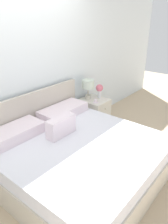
{
  "coord_description": "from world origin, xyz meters",
  "views": [
    {
      "loc": [
        -1.74,
        -2.47,
        1.98
      ],
      "look_at": [
        0.63,
        -0.52,
        0.59
      ],
      "focal_mm": 35.0,
      "sensor_mm": 36.0,
      "label": 1
    }
  ],
  "objects_px": {
    "table_lamp": "(88,85)",
    "flower_vase": "(100,89)",
    "bed": "(75,156)",
    "teacup": "(96,101)",
    "nightstand": "(94,113)"
  },
  "relations": [
    {
      "from": "nightstand",
      "to": "teacup",
      "type": "distance_m",
      "value": 0.33
    },
    {
      "from": "bed",
      "to": "nightstand",
      "type": "relative_size",
      "value": 3.53
    },
    {
      "from": "nightstand",
      "to": "table_lamp",
      "type": "relative_size",
      "value": 1.52
    },
    {
      "from": "bed",
      "to": "table_lamp",
      "type": "xyz_separation_m",
      "value": [
        1.21,
        0.74,
        0.52
      ]
    },
    {
      "from": "bed",
      "to": "nightstand",
      "type": "distance_m",
      "value": 1.41
    },
    {
      "from": "bed",
      "to": "table_lamp",
      "type": "distance_m",
      "value": 1.51
    },
    {
      "from": "bed",
      "to": "table_lamp",
      "type": "relative_size",
      "value": 5.35
    },
    {
      "from": "table_lamp",
      "to": "flower_vase",
      "type": "height_order",
      "value": "table_lamp"
    },
    {
      "from": "nightstand",
      "to": "teacup",
      "type": "bearing_deg",
      "value": -135.15
    },
    {
      "from": "nightstand",
      "to": "table_lamp",
      "type": "bearing_deg",
      "value": 116.0
    },
    {
      "from": "nightstand",
      "to": "table_lamp",
      "type": "distance_m",
      "value": 0.54
    },
    {
      "from": "teacup",
      "to": "nightstand",
      "type": "bearing_deg",
      "value": 44.85
    },
    {
      "from": "nightstand",
      "to": "bed",
      "type": "bearing_deg",
      "value": -153.6
    },
    {
      "from": "bed",
      "to": "teacup",
      "type": "bearing_deg",
      "value": 24.29
    },
    {
      "from": "bed",
      "to": "nightstand",
      "type": "bearing_deg",
      "value": 26.4
    }
  ]
}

